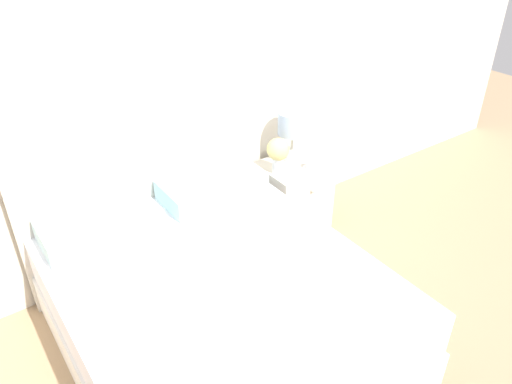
% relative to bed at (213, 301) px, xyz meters
% --- Properties ---
extents(ground_plane, '(12.00, 12.00, 0.00)m').
position_rel_bed_xyz_m(ground_plane, '(0.00, 0.88, -0.31)').
color(ground_plane, tan).
extents(wall_back, '(8.00, 0.06, 2.60)m').
position_rel_bed_xyz_m(wall_back, '(0.00, 0.95, 0.99)').
color(wall_back, silver).
rests_on(wall_back, ground_plane).
extents(bed, '(1.65, 1.91, 1.10)m').
position_rel_bed_xyz_m(bed, '(0.00, 0.00, 0.00)').
color(bed, white).
rests_on(bed, ground_plane).
extents(nightstand, '(0.48, 0.45, 0.56)m').
position_rel_bed_xyz_m(nightstand, '(1.11, 0.65, -0.02)').
color(nightstand, silver).
rests_on(nightstand, ground_plane).
extents(table_lamp, '(0.22, 0.22, 0.39)m').
position_rel_bed_xyz_m(table_lamp, '(1.14, 0.72, 0.52)').
color(table_lamp, white).
rests_on(table_lamp, nightstand).
extents(flower_vase, '(0.16, 0.16, 0.27)m').
position_rel_bed_xyz_m(flower_vase, '(0.94, 0.63, 0.42)').
color(flower_vase, white).
rests_on(flower_vase, nightstand).
extents(teacup, '(0.12, 0.12, 0.07)m').
position_rel_bed_xyz_m(teacup, '(1.18, 0.54, 0.29)').
color(teacup, white).
rests_on(teacup, nightstand).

